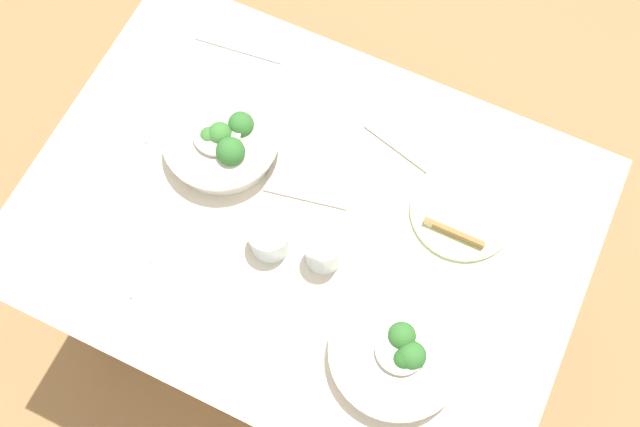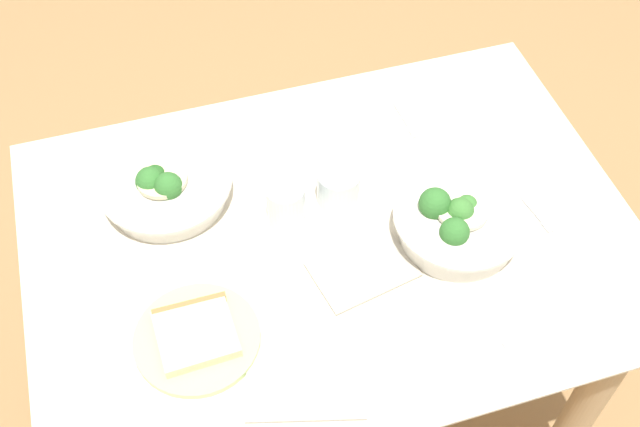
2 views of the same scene
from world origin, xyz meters
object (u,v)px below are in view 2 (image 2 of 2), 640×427
object	(u,v)px
broccoli_bowl_far	(457,222)
table_knife_left	(555,325)
water_glass_center	(286,204)
fork_by_far_bowl	(536,214)
napkin_folded_upper	(363,270)
broccoli_bowl_near	(165,187)
napkin_folded_lower	(305,383)
bread_side_plate	(196,336)
water_glass_side	(339,186)
fork_by_near_bowl	(406,122)

from	to	relation	value
broccoli_bowl_far	table_knife_left	xyz separation A→B (m)	(-0.09, 0.23, -0.04)
water_glass_center	fork_by_far_bowl	world-z (taller)	water_glass_center
broccoli_bowl_far	napkin_folded_upper	xyz separation A→B (m)	(0.19, 0.03, -0.04)
fork_by_far_bowl	table_knife_left	world-z (taller)	same
broccoli_bowl_near	napkin_folded_lower	world-z (taller)	broccoli_bowl_near
broccoli_bowl_far	napkin_folded_lower	distance (m)	0.42
bread_side_plate	napkin_folded_lower	world-z (taller)	bread_side_plate
napkin_folded_lower	bread_side_plate	bearing A→B (deg)	-41.05
water_glass_side	napkin_folded_lower	bearing A→B (deg)	64.45
water_glass_side	table_knife_left	world-z (taller)	water_glass_side
broccoli_bowl_near	napkin_folded_upper	world-z (taller)	broccoli_bowl_near
bread_side_plate	fork_by_far_bowl	world-z (taller)	bread_side_plate
water_glass_side	table_knife_left	size ratio (longest dim) A/B	0.40
bread_side_plate	napkin_folded_upper	distance (m)	0.32
broccoli_bowl_near	napkin_folded_lower	size ratio (longest dim) A/B	1.32
napkin_folded_lower	fork_by_near_bowl	bearing A→B (deg)	-125.78
napkin_folded_upper	napkin_folded_lower	xyz separation A→B (m)	(0.16, 0.19, 0.00)
napkin_folded_lower	broccoli_bowl_near	bearing A→B (deg)	-72.37
napkin_folded_lower	table_knife_left	bearing A→B (deg)	177.54
broccoli_bowl_far	napkin_folded_upper	bearing A→B (deg)	7.94
fork_by_far_bowl	fork_by_near_bowl	world-z (taller)	same
water_glass_center	napkin_folded_upper	distance (m)	0.19
table_knife_left	napkin_folded_lower	xyz separation A→B (m)	(0.44, -0.02, 0.00)
fork_by_near_bowl	broccoli_bowl_far	bearing A→B (deg)	-7.21
fork_by_near_bowl	table_knife_left	size ratio (longest dim) A/B	0.53
water_glass_side	fork_by_near_bowl	distance (m)	0.26
broccoli_bowl_near	table_knife_left	size ratio (longest dim) A/B	1.24
table_knife_left	napkin_folded_lower	bearing A→B (deg)	171.01
broccoli_bowl_near	table_knife_left	world-z (taller)	broccoli_bowl_near
broccoli_bowl_far	water_glass_center	xyz separation A→B (m)	(0.29, -0.13, 0.01)
broccoli_bowl_far	broccoli_bowl_near	xyz separation A→B (m)	(0.50, -0.25, -0.01)
fork_by_near_bowl	napkin_folded_lower	world-z (taller)	napkin_folded_lower
fork_by_near_bowl	napkin_folded_lower	size ratio (longest dim) A/B	0.57
water_glass_side	bread_side_plate	bearing A→B (deg)	34.86
broccoli_bowl_near	napkin_folded_lower	xyz separation A→B (m)	(-0.15, 0.46, -0.03)
table_knife_left	napkin_folded_lower	distance (m)	0.45
water_glass_center	fork_by_far_bowl	xyz separation A→B (m)	(-0.46, 0.13, -0.04)
fork_by_far_bowl	napkin_folded_lower	world-z (taller)	napkin_folded_lower
water_glass_side	napkin_folded_upper	distance (m)	0.18
fork_by_far_bowl	napkin_folded_upper	bearing A→B (deg)	-95.33
napkin_folded_upper	napkin_folded_lower	distance (m)	0.25
broccoli_bowl_near	bread_side_plate	bearing A→B (deg)	88.80
bread_side_plate	napkin_folded_lower	bearing A→B (deg)	138.95
fork_by_far_bowl	broccoli_bowl_far	bearing A→B (deg)	-99.62
water_glass_center	napkin_folded_upper	size ratio (longest dim) A/B	0.51
bread_side_plate	broccoli_bowl_near	bearing A→B (deg)	-91.20
napkin_folded_lower	fork_by_far_bowl	bearing A→B (deg)	-157.96
napkin_folded_upper	water_glass_side	bearing A→B (deg)	-92.94
broccoli_bowl_near	napkin_folded_lower	distance (m)	0.49
fork_by_near_bowl	napkin_folded_lower	distance (m)	0.64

